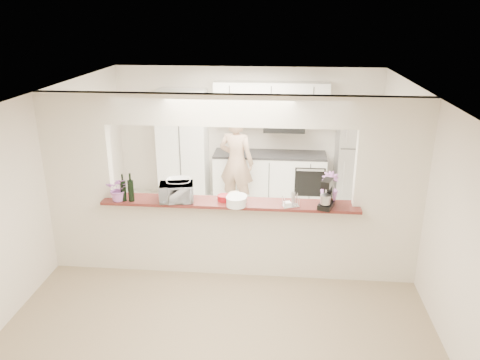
# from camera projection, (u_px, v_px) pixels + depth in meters

# --- Properties ---
(floor) EXTENTS (6.00, 6.00, 0.00)m
(floor) POSITION_uv_depth(u_px,v_px,m) (231.00, 271.00, 6.60)
(floor) COLOR #9D8B6A
(floor) RESTS_ON ground
(tile_overlay) EXTENTS (5.00, 2.90, 0.01)m
(tile_overlay) POSITION_uv_depth(u_px,v_px,m) (241.00, 224.00, 8.05)
(tile_overlay) COLOR silver
(tile_overlay) RESTS_ON floor
(partition) EXTENTS (5.00, 0.15, 2.50)m
(partition) POSITION_uv_depth(u_px,v_px,m) (230.00, 172.00, 6.09)
(partition) COLOR silver
(partition) RESTS_ON floor
(bar_counter) EXTENTS (3.40, 0.38, 1.09)m
(bar_counter) POSITION_uv_depth(u_px,v_px,m) (230.00, 235.00, 6.40)
(bar_counter) COLOR silver
(bar_counter) RESTS_ON floor
(kitchen_cabinets) EXTENTS (3.15, 0.62, 2.25)m
(kitchen_cabinets) POSITION_uv_depth(u_px,v_px,m) (236.00, 150.00, 8.83)
(kitchen_cabinets) COLOR white
(kitchen_cabinets) RESTS_ON floor
(refrigerator) EXTENTS (0.75, 0.70, 1.70)m
(refrigerator) POSITION_uv_depth(u_px,v_px,m) (356.00, 161.00, 8.62)
(refrigerator) COLOR #ACACB1
(refrigerator) RESTS_ON floor
(flower_left) EXTENTS (0.32, 0.28, 0.33)m
(flower_left) POSITION_uv_depth(u_px,v_px,m) (119.00, 189.00, 6.16)
(flower_left) COLOR pink
(flower_left) RESTS_ON bar_counter
(wine_bottle_a) EXTENTS (0.08, 0.08, 0.39)m
(wine_bottle_a) POSITION_uv_depth(u_px,v_px,m) (131.00, 190.00, 6.15)
(wine_bottle_a) COLOR black
(wine_bottle_a) RESTS_ON bar_counter
(wine_bottle_b) EXTENTS (0.07, 0.07, 0.37)m
(wine_bottle_b) POSITION_uv_depth(u_px,v_px,m) (123.00, 190.00, 6.16)
(wine_bottle_b) COLOR black
(wine_bottle_b) RESTS_ON bar_counter
(toaster_oven) EXTENTS (0.49, 0.37, 0.24)m
(toaster_oven) POSITION_uv_depth(u_px,v_px,m) (176.00, 192.00, 6.15)
(toaster_oven) COLOR #ACABB0
(toaster_oven) RESTS_ON bar_counter
(serving_bowls) EXTENTS (0.37, 0.37, 0.24)m
(serving_bowls) POSITION_uv_depth(u_px,v_px,m) (179.00, 188.00, 6.29)
(serving_bowls) COLOR silver
(serving_bowls) RESTS_ON bar_counter
(plate_stack_a) EXTENTS (0.27, 0.27, 0.12)m
(plate_stack_a) POSITION_uv_depth(u_px,v_px,m) (236.00, 201.00, 6.02)
(plate_stack_a) COLOR white
(plate_stack_a) RESTS_ON bar_counter
(plate_stack_b) EXTENTS (0.26, 0.26, 0.09)m
(plate_stack_b) POSITION_uv_depth(u_px,v_px,m) (237.00, 199.00, 6.15)
(plate_stack_b) COLOR white
(plate_stack_b) RESTS_ON bar_counter
(red_bowl) EXTENTS (0.17, 0.17, 0.08)m
(red_bowl) POSITION_uv_depth(u_px,v_px,m) (224.00, 198.00, 6.19)
(red_bowl) COLOR maroon
(red_bowl) RESTS_ON bar_counter
(tan_bowl) EXTENTS (0.15, 0.15, 0.07)m
(tan_bowl) POSITION_uv_depth(u_px,v_px,m) (234.00, 195.00, 6.29)
(tan_bowl) COLOR #CBB08F
(tan_bowl) RESTS_ON bar_counter
(utensil_caddy) EXTENTS (0.24, 0.18, 0.20)m
(utensil_caddy) POSITION_uv_depth(u_px,v_px,m) (291.00, 201.00, 5.99)
(utensil_caddy) COLOR silver
(utensil_caddy) RESTS_ON bar_counter
(stand_mixer) EXTENTS (0.24, 0.30, 0.39)m
(stand_mixer) POSITION_uv_depth(u_px,v_px,m) (327.00, 195.00, 5.93)
(stand_mixer) COLOR black
(stand_mixer) RESTS_ON bar_counter
(flower_right) EXTENTS (0.23, 0.23, 0.41)m
(flower_right) POSITION_uv_depth(u_px,v_px,m) (329.00, 187.00, 6.09)
(flower_right) COLOR #BC72D5
(flower_right) RESTS_ON bar_counter
(person) EXTENTS (0.74, 0.60, 1.78)m
(person) POSITION_uv_depth(u_px,v_px,m) (236.00, 163.00, 8.39)
(person) COLOR tan
(person) RESTS_ON floor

